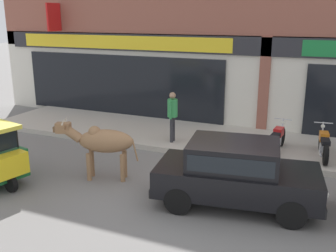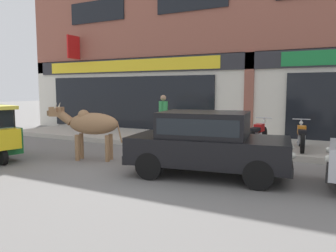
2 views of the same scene
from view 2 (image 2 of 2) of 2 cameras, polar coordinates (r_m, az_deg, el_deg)
The scene contains 8 objects.
ground_plane at distance 8.03m, azimuth 4.16°, elevation -7.74°, with size 90.00×90.00×0.00m, color slate.
sidewalk at distance 11.59m, azimuth 11.77°, elevation -3.06°, with size 19.00×3.32×0.17m, color #B7AFA3.
shop_building at distance 13.54m, azimuth 14.51°, elevation 16.97°, with size 23.00×1.40×9.41m.
cow at distance 9.29m, azimuth -13.42°, elevation 0.32°, with size 2.07×1.01×1.61m.
car_1 at distance 7.44m, azimuth 6.75°, elevation -2.50°, with size 3.77×2.10×1.46m.
motorcycle_0 at distance 10.70m, azimuth 15.34°, elevation -1.38°, with size 0.52×1.81×0.88m.
motorcycle_1 at distance 10.55m, azimuth 22.24°, elevation -1.74°, with size 0.52×1.81×0.88m.
pedestrian at distance 11.46m, azimuth -0.82°, elevation 2.35°, with size 0.32×0.50×1.60m.
Camera 2 is at (3.08, -7.16, 1.95)m, focal length 35.00 mm.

